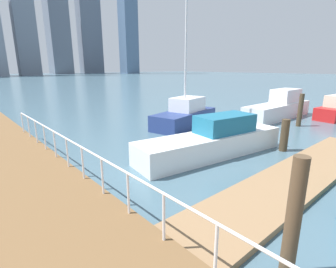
# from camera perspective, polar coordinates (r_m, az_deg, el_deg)

# --- Properties ---
(ground_plane) EXTENTS (300.00, 300.00, 0.00)m
(ground_plane) POSITION_cam_1_polar(r_m,az_deg,el_deg) (15.50, -16.76, -0.17)
(ground_plane) COLOR #476675
(floating_dock) EXTENTS (12.78, 2.00, 0.18)m
(floating_dock) POSITION_cam_1_polar(r_m,az_deg,el_deg) (10.22, 27.12, -8.46)
(floating_dock) COLOR #93704C
(floating_dock) RESTS_ON ground_plane
(boardwalk_railing) EXTENTS (0.06, 26.36, 1.08)m
(boardwalk_railing) POSITION_cam_1_polar(r_m,az_deg,el_deg) (4.46, 10.85, -21.72)
(boardwalk_railing) COLOR white
(boardwalk_railing) RESTS_ON boardwalk
(dock_piling_1) EXTENTS (0.27, 0.27, 2.41)m
(dock_piling_1) POSITION_cam_1_polar(r_m,az_deg,el_deg) (5.29, 26.24, -16.86)
(dock_piling_1) COLOR brown
(dock_piling_1) RESTS_ON ground_plane
(dock_piling_3) EXTENTS (0.36, 0.36, 1.51)m
(dock_piling_3) POSITION_cam_1_polar(r_m,az_deg,el_deg) (13.03, 24.63, -0.26)
(dock_piling_3) COLOR #473826
(dock_piling_3) RESTS_ON ground_plane
(dock_piling_4) EXTENTS (0.30, 0.30, 2.16)m
(dock_piling_4) POSITION_cam_1_polar(r_m,az_deg,el_deg) (18.91, 27.49, 4.75)
(dock_piling_4) COLOR #473826
(dock_piling_4) RESTS_ON ground_plane
(moored_boat_1) EXTENTS (7.45, 1.79, 2.16)m
(moored_boat_1) POSITION_cam_1_polar(r_m,az_deg,el_deg) (21.50, 23.64, 5.42)
(moored_boat_1) COLOR white
(moored_boat_1) RESTS_ON ground_plane
(moored_boat_2) EXTENTS (5.62, 3.16, 8.75)m
(moored_boat_2) POSITION_cam_1_polar(r_m,az_deg,el_deg) (16.97, 3.88, 4.30)
(moored_boat_2) COLOR navy
(moored_boat_2) RESTS_ON ground_plane
(moored_boat_3) EXTENTS (7.38, 2.70, 1.77)m
(moored_boat_3) POSITION_cam_1_polar(r_m,az_deg,el_deg) (11.53, 10.30, -1.46)
(moored_boat_3) COLOR white
(moored_boat_3) RESTS_ON ground_plane
(skyline_tower_3) EXTENTS (8.74, 6.84, 56.81)m
(skyline_tower_3) POSITION_cam_1_polar(r_m,az_deg,el_deg) (135.34, -29.94, 23.49)
(skyline_tower_3) COLOR slate
(skyline_tower_3) RESTS_ON ground_plane
(skyline_tower_4) EXTENTS (11.08, 14.50, 43.32)m
(skyline_tower_4) POSITION_cam_1_polar(r_m,az_deg,el_deg) (156.99, -23.48, 20.22)
(skyline_tower_4) COLOR slate
(skyline_tower_4) RESTS_ON ground_plane
(skyline_tower_5) EXTENTS (12.60, 8.42, 46.24)m
(skyline_tower_5) POSITION_cam_1_polar(r_m,az_deg,el_deg) (167.72, -17.16, 20.84)
(skyline_tower_5) COLOR slate
(skyline_tower_5) RESTS_ON ground_plane
(skyline_tower_6) EXTENTS (8.50, 9.00, 65.87)m
(skyline_tower_6) POSITION_cam_1_polar(r_m,az_deg,el_deg) (155.05, -9.04, 25.50)
(skyline_tower_6) COLOR slate
(skyline_tower_6) RESTS_ON ground_plane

